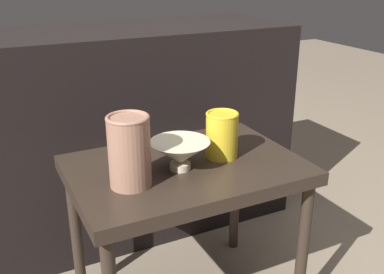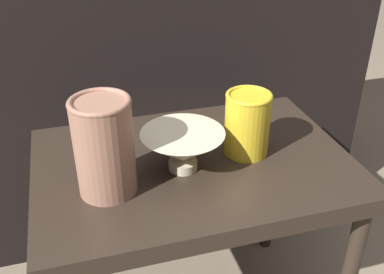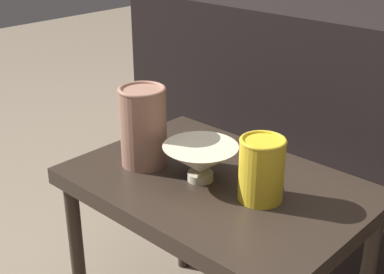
# 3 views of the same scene
# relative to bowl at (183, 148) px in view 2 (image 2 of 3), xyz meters

# --- Properties ---
(table) EXTENTS (0.67, 0.46, 0.50)m
(table) POSITION_rel_bowl_xyz_m (0.03, 0.03, -0.11)
(table) COLOR #2D231C
(table) RESTS_ON ground_plane
(couch_backdrop) EXTENTS (1.32, 0.50, 0.82)m
(couch_backdrop) POSITION_rel_bowl_xyz_m (0.03, 0.60, -0.14)
(couch_backdrop) COLOR black
(couch_backdrop) RESTS_ON ground_plane
(bowl) EXTENTS (0.17, 0.17, 0.09)m
(bowl) POSITION_rel_bowl_xyz_m (0.00, 0.00, 0.00)
(bowl) COLOR beige
(bowl) RESTS_ON table
(vase_textured_left) EXTENTS (0.11, 0.11, 0.19)m
(vase_textured_left) POSITION_rel_bowl_xyz_m (-0.16, -0.03, 0.05)
(vase_textured_left) COLOR #996B56
(vase_textured_left) RESTS_ON table
(vase_colorful_right) EXTENTS (0.10, 0.10, 0.14)m
(vase_colorful_right) POSITION_rel_bowl_xyz_m (0.15, 0.03, 0.02)
(vase_colorful_right) COLOR gold
(vase_colorful_right) RESTS_ON table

